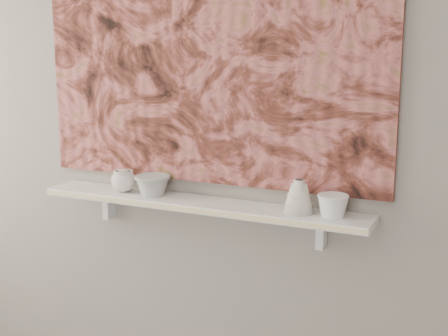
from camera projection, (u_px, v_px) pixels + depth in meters
The scene contains 11 objects.
wall_back at pixel (209, 94), 2.51m from camera, with size 3.60×3.60×0.00m, color gray.
shelf at pixel (200, 204), 2.51m from camera, with size 1.40×0.18×0.03m, color silver.
shelf_stripe at pixel (189, 210), 2.43m from camera, with size 1.40×0.01×0.02m, color beige.
bracket_left at pixel (109, 205), 2.79m from camera, with size 0.03×0.06×0.12m, color silver.
bracket_right at pixel (321, 233), 2.39m from camera, with size 0.03×0.06×0.12m, color silver.
painting at pixel (208, 46), 2.46m from camera, with size 1.50×0.03×1.10m, color brown.
house_motif at pixel (315, 131), 2.33m from camera, with size 0.09×0.00×0.08m, color black.
bowl_grey at pixel (153, 185), 2.59m from camera, with size 0.15×0.15×0.09m, color #9D9D9A, non-canonical shape.
cup_cream at pixel (124, 181), 2.65m from camera, with size 0.11×0.11×0.10m, color white, non-canonical shape.
bell_vessel at pixel (299, 196), 2.33m from camera, with size 0.12×0.12×0.13m, color beige, non-canonical shape.
bowl_white at pixel (333, 206), 2.28m from camera, with size 0.12×0.12×0.08m, color white, non-canonical shape.
Camera 1 is at (1.11, -0.66, 1.57)m, focal length 50.00 mm.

